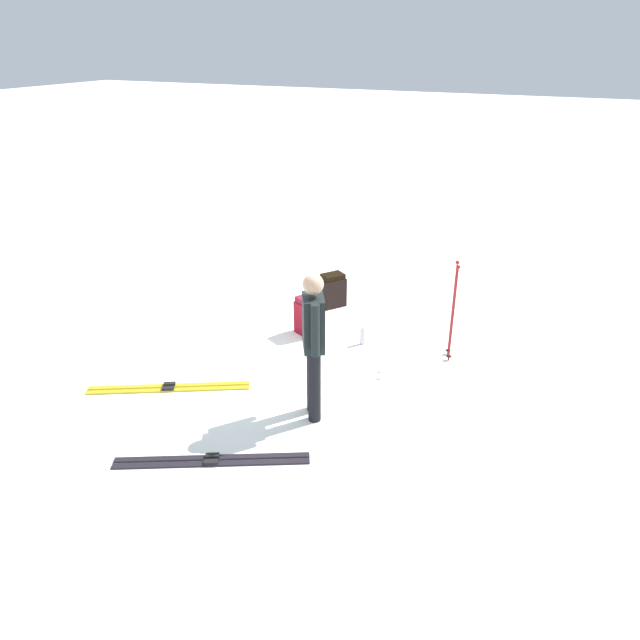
% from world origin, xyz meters
% --- Properties ---
extents(ground_plane, '(80.00, 80.00, 0.00)m').
position_xyz_m(ground_plane, '(0.00, 0.00, 0.00)').
color(ground_plane, white).
extents(skier_standing, '(0.51, 0.36, 1.70)m').
position_xyz_m(skier_standing, '(-0.95, -0.35, 0.95)').
color(skier_standing, black).
rests_on(skier_standing, ground_plane).
extents(ski_pair_near, '(1.07, 1.80, 0.05)m').
position_xyz_m(ski_pair_near, '(-1.18, 1.48, 0.01)').
color(ski_pair_near, gold).
rests_on(ski_pair_near, ground_plane).
extents(ski_pair_far, '(1.04, 1.83, 0.05)m').
position_xyz_m(ski_pair_far, '(-2.12, 0.23, 0.01)').
color(ski_pair_far, black).
rests_on(ski_pair_far, ground_plane).
extents(backpack_large_dark, '(0.45, 0.42, 0.54)m').
position_xyz_m(backpack_large_dark, '(1.88, 0.64, 0.26)').
color(backpack_large_dark, black).
rests_on(backpack_large_dark, ground_plane).
extents(backpack_bright, '(0.39, 0.41, 0.56)m').
position_xyz_m(backpack_bright, '(0.86, 0.58, 0.27)').
color(backpack_bright, maroon).
rests_on(backpack_bright, ground_plane).
extents(ski_poles_planted_near, '(0.23, 0.12, 1.33)m').
position_xyz_m(ski_poles_planted_near, '(0.99, -1.43, 0.74)').
color(ski_poles_planted_near, maroon).
rests_on(ski_poles_planted_near, ground_plane).
extents(thermos_bottle, '(0.07, 0.07, 0.26)m').
position_xyz_m(thermos_bottle, '(0.87, -0.25, 0.13)').
color(thermos_bottle, '#BAB5C6').
rests_on(thermos_bottle, ground_plane).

